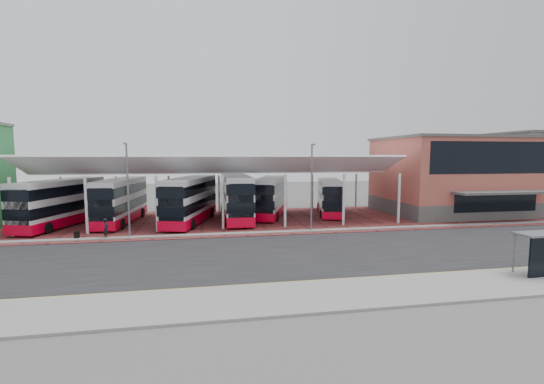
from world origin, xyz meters
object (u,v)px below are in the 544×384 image
Objects in this scene: terminal at (459,175)px; bus_0 at (61,203)px; bus_5 at (329,197)px; pedestrian at (106,228)px; bus_3 at (236,198)px; bus_4 at (271,197)px; bus_1 at (120,201)px; bus_2 at (190,200)px.

terminal reaches higher than bus_0.
pedestrian is at bearing -143.50° from bus_5.
terminal is 27.48m from bus_3.
bus_0 is 21.67m from bus_4.
bus_3 is at bearing -155.96° from bus_5.
bus_3 reaches higher than bus_4.
bus_1 is at bearing 178.62° from bus_3.
bus_2 is 9.45m from bus_4.
bus_2 is 6.83× the size of pedestrian.
bus_0 reaches higher than bus_5.
bus_3 is 1.07× the size of bus_4.
bus_0 is at bearing 43.74° from pedestrian.
terminal is 39.41m from bus_1.
terminal is at bearing 15.34° from bus_4.
terminal reaches higher than bus_2.
bus_0 is 6.67× the size of pedestrian.
bus_0 is at bearing -178.30° from bus_3.
pedestrian is (-22.77, -9.15, -1.19)m from bus_5.
bus_5 is (16.10, 2.81, -0.29)m from bus_2.
bus_0 is (-44.70, -0.95, -2.32)m from terminal.
bus_2 is 1.14× the size of bus_5.
terminal is 1.56× the size of bus_3.
bus_1 is at bearing 25.14° from bus_0.
bus_5 is at bearing 9.14° from bus_3.
bus_3 reaches higher than bus_0.
bus_2 reaches higher than bus_5.
bus_3 is at bearing 4.39° from bus_1.
bus_0 is 1.04× the size of bus_4.
bus_5 is at bearing 21.29° from bus_0.
pedestrian is (-38.86, -7.62, -3.74)m from terminal.
pedestrian is (-6.68, -6.34, -1.48)m from bus_2.
bus_3 is (-27.39, -0.35, -2.19)m from terminal.
bus_1 is at bearing -161.34° from bus_5.
bus_5 is (23.25, 1.64, -0.21)m from bus_1.
terminal is 1.67× the size of bus_4.
bus_4 is (21.53, 2.49, -0.07)m from bus_0.
pedestrian is at bearing -168.91° from terminal.
bus_2 reaches higher than pedestrian.
bus_1 reaches higher than bus_5.
terminal is at bearing 0.46° from bus_3.
bus_4 is at bearing 32.36° from bus_2.
bus_1 is (5.37, 0.83, -0.03)m from bus_0.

